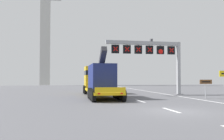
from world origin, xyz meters
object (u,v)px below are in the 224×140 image
Objects in this scene: overhead_lane_gantry at (153,52)px; tourist_info_sign_brown at (206,84)px; bridge_pylon_distant at (45,12)px; heavy_haul_truck_yellow at (98,79)px.

overhead_lane_gantry is 8.10m from tourist_info_sign_brown.
bridge_pylon_distant is (-19.54, 50.96, 19.91)m from tourist_info_sign_brown.
tourist_info_sign_brown is (10.29, -5.89, -0.52)m from heavy_haul_truck_yellow.
heavy_haul_truck_yellow reaches higher than tourist_info_sign_brown.
overhead_lane_gantry is 5.12× the size of tourist_info_sign_brown.
tourist_info_sign_brown is 0.05× the size of bridge_pylon_distant.
bridge_pylon_distant is (-16.22, 44.69, 16.00)m from overhead_lane_gantry.
tourist_info_sign_brown is at bearing -62.11° from overhead_lane_gantry.
overhead_lane_gantry reaches higher than heavy_haul_truck_yellow.
overhead_lane_gantry is at bearing 117.89° from tourist_info_sign_brown.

